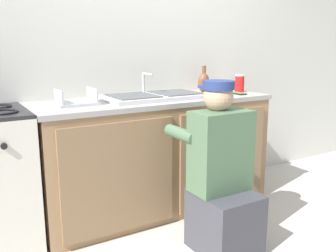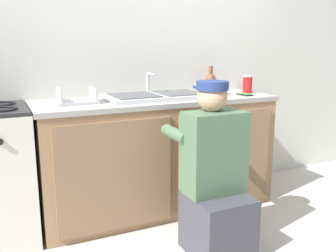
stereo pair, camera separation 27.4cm
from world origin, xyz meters
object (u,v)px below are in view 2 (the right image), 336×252
at_px(sink_double_basin, 157,96).
at_px(vase_decorative, 210,82).
at_px(soda_cup_red, 247,84).
at_px(plumber_person, 215,184).
at_px(dish_rack_tray, 77,100).
at_px(cell_phone, 245,94).
at_px(coffee_mug, 220,89).

bearing_deg(sink_double_basin, vase_decorative, 13.43).
height_order(soda_cup_red, vase_decorative, vase_decorative).
xyz_separation_m(plumber_person, soda_cup_red, (0.77, 0.74, 0.53)).
relative_size(dish_rack_tray, soda_cup_red, 1.84).
bearing_deg(soda_cup_red, cell_phone, -133.97).
distance_m(plumber_person, cell_phone, 1.02).
bearing_deg(vase_decorative, plumber_person, -119.06).
bearing_deg(plumber_person, dish_rack_tray, 132.09).
height_order(dish_rack_tray, cell_phone, dish_rack_tray).
bearing_deg(coffee_mug, sink_double_basin, 176.41).
distance_m(coffee_mug, dish_rack_tray, 1.18).
bearing_deg(soda_cup_red, dish_rack_tray, 178.99).
xyz_separation_m(coffee_mug, dish_rack_tray, (-1.18, 0.04, -0.02)).
height_order(sink_double_basin, dish_rack_tray, sink_double_basin).
relative_size(coffee_mug, soda_cup_red, 0.83).
xyz_separation_m(sink_double_basin, soda_cup_red, (0.84, -0.03, 0.06)).
bearing_deg(vase_decorative, coffee_mug, -91.98).
bearing_deg(dish_rack_tray, cell_phone, -5.84).
xyz_separation_m(soda_cup_red, vase_decorative, (-0.27, 0.16, 0.01)).
xyz_separation_m(coffee_mug, soda_cup_red, (0.28, 0.01, 0.03)).
height_order(soda_cup_red, cell_phone, soda_cup_red).
distance_m(plumber_person, soda_cup_red, 1.19).
distance_m(plumber_person, coffee_mug, 1.01).
bearing_deg(dish_rack_tray, plumber_person, -47.91).
height_order(plumber_person, coffee_mug, plumber_person).
distance_m(soda_cup_red, vase_decorative, 0.32).
bearing_deg(coffee_mug, cell_phone, -31.11).
height_order(dish_rack_tray, vase_decorative, vase_decorative).
bearing_deg(cell_phone, vase_decorative, 121.09).
bearing_deg(coffee_mug, soda_cup_red, 1.92).
height_order(plumber_person, dish_rack_tray, plumber_person).
relative_size(sink_double_basin, cell_phone, 5.71).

